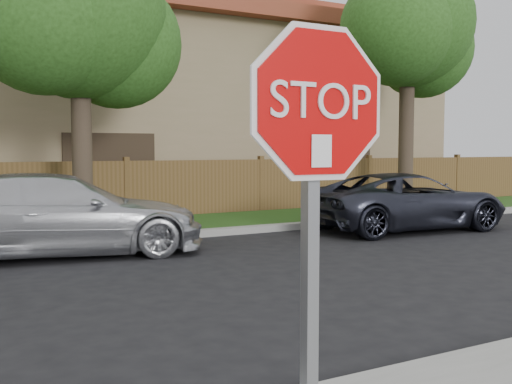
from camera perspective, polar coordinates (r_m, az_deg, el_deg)
tree_mid at (r=14.01m, az=-16.30°, el=16.16°), size 4.80×3.90×7.35m
tree_right at (r=18.68m, az=14.62°, el=15.32°), size 4.80×3.90×8.20m
stop_sign at (r=2.81m, az=5.72°, el=1.86°), size 1.01×0.13×2.55m
sedan_right at (r=11.31m, az=-18.18°, el=-2.05°), size 5.39×2.88×1.49m
sedan_far_right at (r=14.54m, az=14.22°, el=-0.88°), size 5.01×2.59×1.35m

